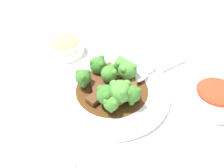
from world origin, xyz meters
TOP-DOWN VIEW (x-y plane):
  - ground_plane at (0.00, 0.00)m, footprint 4.00×4.00m
  - main_plate at (0.00, 0.00)m, footprint 0.28×0.28m
  - beef_strip_0 at (-0.02, 0.01)m, footprint 0.05×0.06m
  - beef_strip_1 at (0.05, -0.01)m, footprint 0.07×0.04m
  - beef_strip_2 at (0.03, 0.03)m, footprint 0.07×0.04m
  - beef_strip_3 at (-0.02, -0.04)m, footprint 0.08×0.05m
  - beef_strip_4 at (-0.02, 0.04)m, footprint 0.05×0.06m
  - broccoli_floret_0 at (0.02, -0.05)m, footprint 0.05×0.05m
  - broccoli_floret_1 at (-0.04, 0.03)m, footprint 0.04×0.04m
  - broccoli_floret_2 at (0.06, 0.01)m, footprint 0.04×0.04m
  - broccoli_floret_3 at (-0.06, -0.02)m, footprint 0.04×0.04m
  - broccoli_floret_4 at (-0.05, -0.00)m, footprint 0.05×0.05m
  - broccoli_floret_5 at (0.02, -0.00)m, footprint 0.04×0.04m
  - broccoli_floret_6 at (0.04, -0.04)m, footprint 0.04×0.04m
  - broccoli_floret_7 at (0.03, 0.06)m, footprint 0.04×0.04m
  - broccoli_floret_8 at (-0.06, 0.03)m, footprint 0.03×0.03m
  - serving_spoon at (0.02, -0.08)m, footprint 0.06×0.20m
  - side_bowl_kimchi at (-0.12, -0.20)m, footprint 0.11×0.11m
  - side_bowl_appetizer at (0.20, 0.06)m, footprint 0.10×0.10m

SIDE VIEW (x-z plane):
  - ground_plane at x=0.00m, z-range 0.00..0.00m
  - main_plate at x=0.00m, z-range 0.00..0.02m
  - beef_strip_0 at x=-0.02m, z-range 0.02..0.03m
  - side_bowl_appetizer at x=0.20m, z-range 0.00..0.05m
  - beef_strip_2 at x=0.03m, z-range 0.02..0.03m
  - beef_strip_4 at x=-0.02m, z-range 0.02..0.03m
  - beef_strip_1 at x=0.05m, z-range 0.02..0.03m
  - serving_spoon at x=0.02m, z-range 0.02..0.03m
  - beef_strip_3 at x=-0.02m, z-range 0.02..0.03m
  - side_bowl_kimchi at x=-0.12m, z-range 0.00..0.06m
  - broccoli_floret_8 at x=-0.06m, z-range 0.02..0.06m
  - broccoli_floret_2 at x=0.06m, z-range 0.02..0.07m
  - broccoli_floret_6 at x=0.04m, z-range 0.02..0.07m
  - broccoli_floret_7 at x=0.03m, z-range 0.02..0.07m
  - broccoli_floret_0 at x=0.02m, z-range 0.02..0.08m
  - broccoli_floret_5 at x=0.02m, z-range 0.03..0.08m
  - broccoli_floret_1 at x=-0.04m, z-range 0.02..0.08m
  - broccoli_floret_3 at x=-0.06m, z-range 0.03..0.08m
  - broccoli_floret_4 at x=-0.05m, z-range 0.03..0.09m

